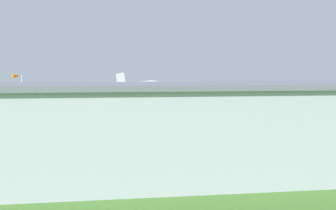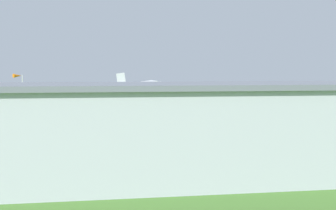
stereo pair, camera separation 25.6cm
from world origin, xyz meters
The scene contains 5 objects.
ground_plane centered at (0.00, 0.00, 0.00)m, with size 400.00×400.00×0.00m, color #47752D.
hangar centered at (-0.40, 35.66, 3.25)m, with size 40.25×11.27×6.48m.
biplane centered at (3.05, -0.73, 4.98)m, with size 6.79×7.16×3.83m.
person_crossing_taxiway centered at (18.36, 19.38, 0.76)m, with size 0.52×0.52×1.54m.
windsock centered at (19.63, -13.06, 5.99)m, with size 1.47×1.20×6.83m.
Camera 1 is at (14.29, 72.39, 7.37)m, focal length 59.92 mm.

